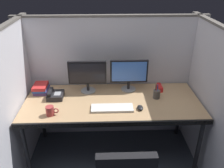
# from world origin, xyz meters

# --- Properties ---
(cubicle_partition_rear) EXTENTS (2.21, 0.06, 1.57)m
(cubicle_partition_rear) POSITION_xyz_m (0.00, 0.74, 0.79)
(cubicle_partition_rear) COLOR silver
(cubicle_partition_rear) RESTS_ON ground
(cubicle_partition_left) EXTENTS (0.06, 1.41, 1.57)m
(cubicle_partition_left) POSITION_xyz_m (-0.99, 0.20, 0.79)
(cubicle_partition_left) COLOR silver
(cubicle_partition_left) RESTS_ON ground
(cubicle_partition_right) EXTENTS (0.06, 1.41, 1.57)m
(cubicle_partition_right) POSITION_xyz_m (0.99, 0.20, 0.79)
(cubicle_partition_right) COLOR silver
(cubicle_partition_right) RESTS_ON ground
(desk) EXTENTS (1.90, 0.80, 0.74)m
(desk) POSITION_xyz_m (0.00, 0.29, 0.69)
(desk) COLOR tan
(desk) RESTS_ON ground
(monitor_left) EXTENTS (0.43, 0.17, 0.37)m
(monitor_left) POSITION_xyz_m (-0.27, 0.53, 0.96)
(monitor_left) COLOR gray
(monitor_left) RESTS_ON desk
(monitor_right) EXTENTS (0.43, 0.17, 0.37)m
(monitor_right) POSITION_xyz_m (0.20, 0.55, 0.96)
(monitor_right) COLOR gray
(monitor_right) RESTS_ON desk
(keyboard_main) EXTENTS (0.43, 0.15, 0.02)m
(keyboard_main) POSITION_xyz_m (-0.01, 0.14, 0.75)
(keyboard_main) COLOR silver
(keyboard_main) RESTS_ON desk
(computer_mouse) EXTENTS (0.06, 0.10, 0.04)m
(computer_mouse) POSITION_xyz_m (0.28, 0.13, 0.76)
(computer_mouse) COLOR black
(computer_mouse) RESTS_ON desk
(desk_phone) EXTENTS (0.17, 0.19, 0.09)m
(desk_phone) POSITION_xyz_m (-0.63, 0.39, 0.77)
(desk_phone) COLOR black
(desk_phone) RESTS_ON desk
(pen_cup) EXTENTS (0.08, 0.08, 0.17)m
(pen_cup) POSITION_xyz_m (0.49, 0.34, 0.79)
(pen_cup) COLOR #4C4742
(pen_cup) RESTS_ON desk
(red_stapler) EXTENTS (0.04, 0.15, 0.06)m
(red_stapler) POSITION_xyz_m (0.57, 0.54, 0.77)
(red_stapler) COLOR red
(red_stapler) RESTS_ON desk
(book_stack) EXTENTS (0.16, 0.22, 0.10)m
(book_stack) POSITION_xyz_m (-0.82, 0.53, 0.79)
(book_stack) COLOR #4C3366
(book_stack) RESTS_ON desk
(coffee_mug) EXTENTS (0.13, 0.08, 0.09)m
(coffee_mug) POSITION_xyz_m (-0.61, 0.05, 0.79)
(coffee_mug) COLOR #993333
(coffee_mug) RESTS_ON desk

